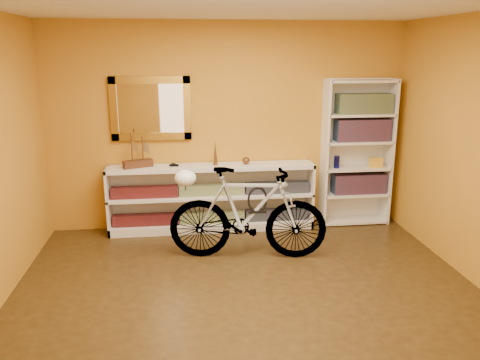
{
  "coord_description": "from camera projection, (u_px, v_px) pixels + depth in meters",
  "views": [
    {
      "loc": [
        -0.58,
        -4.06,
        2.25
      ],
      "look_at": [
        0.0,
        0.7,
        0.95
      ],
      "focal_mm": 36.09,
      "sensor_mm": 36.0,
      "label": 1
    }
  ],
  "objects": [
    {
      "name": "floor",
      "position": [
        249.0,
        297.0,
        4.54
      ],
      "size": [
        4.5,
        4.0,
        0.01
      ],
      "primitive_type": "cube",
      "color": "black",
      "rests_on": "ground"
    },
    {
      "name": "ceiling",
      "position": [
        251.0,
        4.0,
        3.86
      ],
      "size": [
        4.5,
        4.0,
        0.01
      ],
      "primitive_type": "cube",
      "color": "silver",
      "rests_on": "ground"
    },
    {
      "name": "back_wall",
      "position": [
        228.0,
        127.0,
        6.12
      ],
      "size": [
        4.5,
        0.01,
        2.6
      ],
      "primitive_type": "cube",
      "color": "#B5761B",
      "rests_on": "ground"
    },
    {
      "name": "gilt_mirror",
      "position": [
        151.0,
        109.0,
        5.91
      ],
      "size": [
        0.98,
        0.06,
        0.78
      ],
      "primitive_type": "cube",
      "color": "olive",
      "rests_on": "back_wall"
    },
    {
      "name": "wall_socket",
      "position": [
        295.0,
        203.0,
        6.48
      ],
      "size": [
        0.09,
        0.02,
        0.09
      ],
      "primitive_type": "cube",
      "color": "silver",
      "rests_on": "back_wall"
    },
    {
      "name": "console_unit",
      "position": [
        212.0,
        198.0,
        6.14
      ],
      "size": [
        2.6,
        0.35,
        0.85
      ],
      "primitive_type": null,
      "color": "silver",
      "rests_on": "floor"
    },
    {
      "name": "cd_row_lower",
      "position": [
        212.0,
        217.0,
        6.19
      ],
      "size": [
        2.5,
        0.13,
        0.14
      ],
      "primitive_type": "cube",
      "color": "black",
      "rests_on": "console_unit"
    },
    {
      "name": "cd_row_upper",
      "position": [
        212.0,
        190.0,
        6.1
      ],
      "size": [
        2.5,
        0.13,
        0.14
      ],
      "primitive_type": "cube",
      "color": "navy",
      "rests_on": "console_unit"
    },
    {
      "name": "model_ship",
      "position": [
        137.0,
        150.0,
        5.87
      ],
      "size": [
        0.38,
        0.25,
        0.43
      ],
      "primitive_type": null,
      "rotation": [
        0.0,
        0.0,
        0.37
      ],
      "color": "#3D1F11",
      "rests_on": "console_unit"
    },
    {
      "name": "toy_car",
      "position": [
        174.0,
        166.0,
        5.98
      ],
      "size": [
        0.0,
        0.0,
        0.0
      ],
      "primitive_type": "imported",
      "rotation": [
        0.0,
        0.0,
        1.57
      ],
      "color": "black",
      "rests_on": "console_unit"
    },
    {
      "name": "bronze_ornament",
      "position": [
        215.0,
        152.0,
        6.0
      ],
      "size": [
        0.06,
        0.06,
        0.32
      ],
      "primitive_type": "cone",
      "color": "brown",
      "rests_on": "console_unit"
    },
    {
      "name": "decorative_orb",
      "position": [
        246.0,
        161.0,
        6.07
      ],
      "size": [
        0.09,
        0.09,
        0.09
      ],
      "primitive_type": "sphere",
      "color": "brown",
      "rests_on": "console_unit"
    },
    {
      "name": "bookcase",
      "position": [
        357.0,
        153.0,
        6.25
      ],
      "size": [
        0.9,
        0.3,
        1.9
      ],
      "primitive_type": null,
      "color": "silver",
      "rests_on": "floor"
    },
    {
      "name": "book_row_a",
      "position": [
        359.0,
        183.0,
        6.36
      ],
      "size": [
        0.7,
        0.22,
        0.26
      ],
      "primitive_type": "cube",
      "color": "maroon",
      "rests_on": "bookcase"
    },
    {
      "name": "book_row_b",
      "position": [
        362.0,
        130.0,
        6.18
      ],
      "size": [
        0.7,
        0.22,
        0.28
      ],
      "primitive_type": "cube",
      "color": "maroon",
      "rests_on": "bookcase"
    },
    {
      "name": "book_row_c",
      "position": [
        364.0,
        104.0,
        6.09
      ],
      "size": [
        0.7,
        0.22,
        0.25
      ],
      "primitive_type": "cube",
      "color": "navy",
      "rests_on": "bookcase"
    },
    {
      "name": "travel_mug",
      "position": [
        337.0,
        162.0,
        6.23
      ],
      "size": [
        0.07,
        0.07,
        0.16
      ],
      "primitive_type": "cylinder",
      "color": "navy",
      "rests_on": "bookcase"
    },
    {
      "name": "red_tin",
      "position": [
        344.0,
        107.0,
        6.1
      ],
      "size": [
        0.14,
        0.14,
        0.16
      ],
      "primitive_type": "cube",
      "rotation": [
        0.0,
        0.0,
        0.2
      ],
      "color": "maroon",
      "rests_on": "bookcase"
    },
    {
      "name": "yellow_bag",
      "position": [
        376.0,
        163.0,
        6.28
      ],
      "size": [
        0.16,
        0.11,
        0.12
      ],
      "primitive_type": "cube",
      "rotation": [
        0.0,
        0.0,
        0.0
      ],
      "color": "yellow",
      "rests_on": "bookcase"
    },
    {
      "name": "bicycle",
      "position": [
        248.0,
        213.0,
        5.27
      ],
      "size": [
        0.71,
        1.81,
        1.04
      ],
      "primitive_type": "imported",
      "rotation": [
        0.0,
        0.0,
        1.43
      ],
      "color": "silver",
      "rests_on": "floor"
    },
    {
      "name": "helmet",
      "position": [
        185.0,
        178.0,
        5.18
      ],
      "size": [
        0.24,
        0.23,
        0.18
      ],
      "primitive_type": "ellipsoid",
      "color": "white",
      "rests_on": "bicycle"
    },
    {
      "name": "u_lock",
      "position": [
        257.0,
        200.0,
        5.22
      ],
      "size": [
        0.22,
        0.02,
        0.22
      ],
      "primitive_type": "torus",
      "rotation": [
        1.57,
        0.0,
        0.0
      ],
      "color": "black",
      "rests_on": "bicycle"
    }
  ]
}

